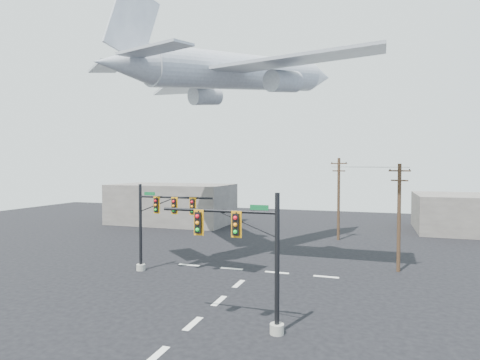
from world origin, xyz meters
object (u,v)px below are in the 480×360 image
(signal_mast_near, at_px, (251,257))
(signal_mast_far, at_px, (157,223))
(utility_pole_b, at_px, (339,197))
(utility_pole_a, at_px, (399,215))
(airliner, at_px, (243,73))

(signal_mast_near, height_order, signal_mast_far, signal_mast_near)
(utility_pole_b, bearing_deg, utility_pole_a, -49.62)
(utility_pole_b, bearing_deg, signal_mast_near, -78.50)
(signal_mast_near, xyz_separation_m, signal_mast_far, (-10.78, 8.89, 0.15))
(utility_pole_a, bearing_deg, utility_pole_b, 138.09)
(signal_mast_near, xyz_separation_m, utility_pole_b, (2.24, 28.56, 1.14))
(utility_pole_b, xyz_separation_m, airliner, (-8.14, -11.84, 12.68))
(signal_mast_far, bearing_deg, airliner, 58.09)
(signal_mast_near, distance_m, utility_pole_b, 28.67)
(signal_mast_far, xyz_separation_m, utility_pole_a, (18.98, 6.55, 0.59))
(airliner, bearing_deg, signal_mast_far, 174.46)
(signal_mast_far, xyz_separation_m, utility_pole_b, (13.02, 19.68, 0.99))
(airliner, bearing_deg, utility_pole_b, -8.15)
(signal_mast_near, height_order, utility_pole_a, utility_pole_a)
(utility_pole_a, height_order, airliner, airliner)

